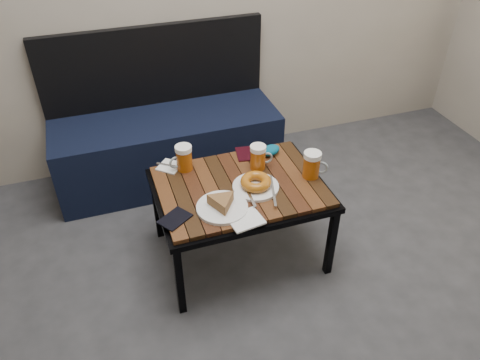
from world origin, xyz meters
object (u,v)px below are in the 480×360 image
object	(u,v)px
passport_navy	(175,219)
passport_burgundy	(246,154)
cafe_table	(240,192)
plate_bagel	(256,184)
beer_mug_left	(184,158)
plate_pie	(222,204)
beer_mug_right	(312,165)
knit_pouch	(270,150)
beer_mug_centre	(258,157)
bench	(167,141)

from	to	relation	value
passport_navy	passport_burgundy	world-z (taller)	same
cafe_table	plate_bagel	size ratio (longest dim) A/B	2.85
passport_navy	beer_mug_left	bearing A→B (deg)	126.39
plate_pie	plate_bagel	distance (m)	0.22
beer_mug_right	knit_pouch	bearing A→B (deg)	141.99
knit_pouch	beer_mug_left	bearing A→B (deg)	178.25
beer_mug_centre	beer_mug_right	xyz separation A→B (m)	(0.23, -0.16, 0.00)
cafe_table	plate_pie	xyz separation A→B (m)	(-0.14, -0.15, 0.07)
plate_pie	passport_burgundy	world-z (taller)	plate_pie
passport_burgundy	knit_pouch	world-z (taller)	knit_pouch
passport_burgundy	beer_mug_left	bearing A→B (deg)	-165.84
beer_mug_centre	bench	bearing A→B (deg)	121.26
beer_mug_right	passport_burgundy	distance (m)	0.39
beer_mug_centre	passport_burgundy	bearing A→B (deg)	104.13
cafe_table	passport_navy	distance (m)	0.39
beer_mug_centre	passport_burgundy	size ratio (longest dim) A/B	0.97
bench	beer_mug_centre	distance (m)	0.85
passport_navy	knit_pouch	bearing A→B (deg)	86.40
beer_mug_centre	knit_pouch	size ratio (longest dim) A/B	1.16
beer_mug_left	beer_mug_centre	world-z (taller)	beer_mug_left
beer_mug_centre	knit_pouch	world-z (taller)	beer_mug_centre
beer_mug_left	beer_mug_right	distance (m)	0.65
cafe_table	bench	bearing A→B (deg)	104.12
passport_burgundy	knit_pouch	size ratio (longest dim) A/B	1.19
passport_navy	bench	bearing A→B (deg)	137.47
cafe_table	plate_bagel	world-z (taller)	plate_bagel
cafe_table	plate_bagel	xyz separation A→B (m)	(0.06, -0.05, 0.07)
plate_pie	passport_navy	size ratio (longest dim) A/B	1.73
cafe_table	plate_bagel	distance (m)	0.11
beer_mug_right	passport_navy	xyz separation A→B (m)	(-0.72, -0.10, -0.07)
knit_pouch	plate_bagel	bearing A→B (deg)	-124.84
beer_mug_left	passport_burgundy	distance (m)	0.35
cafe_table	passport_burgundy	size ratio (longest dim) A/B	6.20
cafe_table	passport_burgundy	world-z (taller)	passport_burgundy
plate_pie	plate_bagel	xyz separation A→B (m)	(0.20, 0.10, -0.00)
beer_mug_left	beer_mug_centre	bearing A→B (deg)	152.74
plate_pie	passport_burgundy	size ratio (longest dim) A/B	1.77
beer_mug_centre	passport_navy	size ratio (longest dim) A/B	0.95
cafe_table	passport_navy	bearing A→B (deg)	-157.43
beer_mug_right	bench	bearing A→B (deg)	149.18
passport_burgundy	beer_mug_right	bearing A→B (deg)	-40.41
plate_bagel	knit_pouch	world-z (taller)	plate_bagel
plate_pie	passport_burgundy	distance (m)	0.47
bench	passport_burgundy	distance (m)	0.71
beer_mug_right	plate_bagel	xyz separation A→B (m)	(-0.30, -0.00, -0.04)
plate_bagel	passport_navy	xyz separation A→B (m)	(-0.42, -0.10, -0.02)
plate_bagel	passport_burgundy	world-z (taller)	plate_bagel
cafe_table	beer_mug_right	world-z (taller)	beer_mug_right
beer_mug_left	passport_navy	xyz separation A→B (m)	(-0.13, -0.37, -0.07)
cafe_table	beer_mug_left	bearing A→B (deg)	136.46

